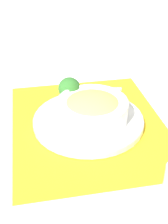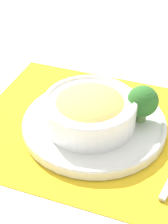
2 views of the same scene
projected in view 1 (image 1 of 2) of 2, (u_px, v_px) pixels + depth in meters
ground_plane at (88, 125)px, 0.83m from camera, size 4.00×4.00×0.00m
placemat at (88, 124)px, 0.83m from camera, size 0.54×0.46×0.00m
plate at (88, 120)px, 0.83m from camera, size 0.29×0.29×0.02m
bowl at (92, 108)px, 0.80m from camera, size 0.18×0.18×0.07m
broccoli_floret at (69, 89)px, 0.86m from camera, size 0.06×0.06×0.08m
carrot_slice_near at (69, 121)px, 0.81m from camera, size 0.04×0.04×0.01m
carrot_slice_middle at (71, 124)px, 0.80m from camera, size 0.04×0.04×0.01m
fork at (87, 89)px, 0.99m from camera, size 0.02×0.18×0.01m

